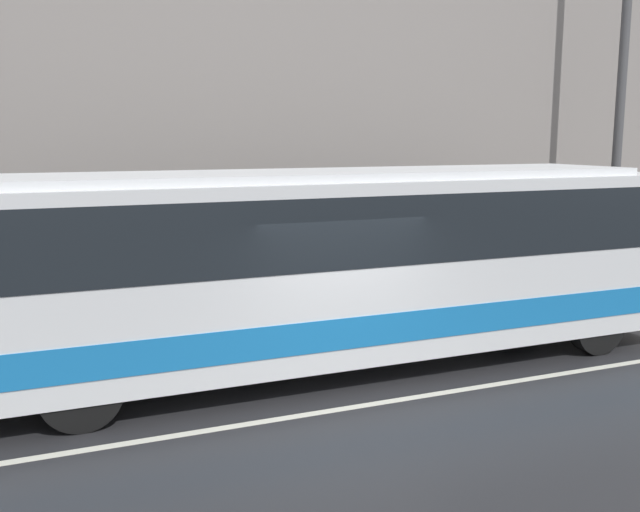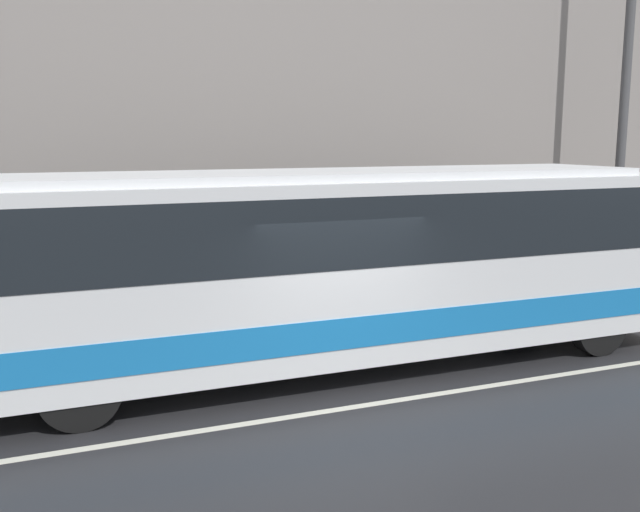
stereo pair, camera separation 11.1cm
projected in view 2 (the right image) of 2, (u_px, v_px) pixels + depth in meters
ground_plane at (357, 407)px, 9.68m from camera, size 60.00×60.00×0.00m
sidewalk at (249, 315)px, 14.35m from camera, size 60.00×2.25×0.16m
building_facade at (228, 91)px, 14.76m from camera, size 60.00×0.35×9.46m
lane_stripe at (357, 406)px, 9.68m from camera, size 54.00×0.14×0.01m
transit_bus at (324, 259)px, 11.04m from camera, size 12.30×2.52×3.11m
utility_pole_near at (625, 93)px, 16.33m from camera, size 0.21×0.21×8.89m
pedestrian_waiting at (242, 276)px, 13.93m from camera, size 0.36×0.36×1.65m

